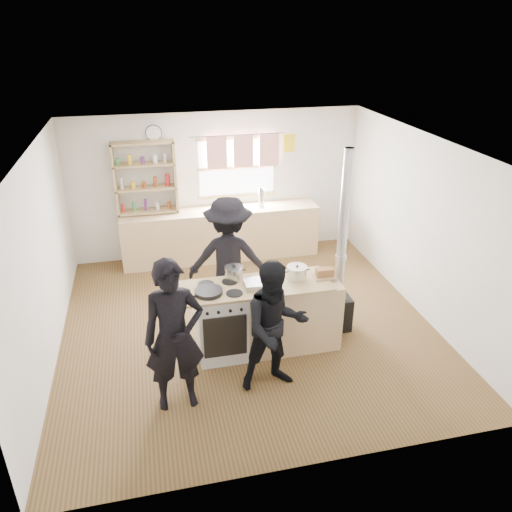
# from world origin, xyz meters

# --- Properties ---
(ground) EXTENTS (5.00, 5.00, 0.01)m
(ground) POSITION_xyz_m (0.00, 0.00, -0.01)
(ground) COLOR brown
(ground) RESTS_ON ground
(back_counter) EXTENTS (3.40, 0.55, 0.90)m
(back_counter) POSITION_xyz_m (0.00, 2.22, 0.45)
(back_counter) COLOR #D3B17F
(back_counter) RESTS_ON ground
(shelving_unit) EXTENTS (1.00, 0.28, 1.20)m
(shelving_unit) POSITION_xyz_m (-1.20, 2.34, 1.51)
(shelving_unit) COLOR tan
(shelving_unit) RESTS_ON back_counter
(thermos) EXTENTS (0.10, 0.10, 0.32)m
(thermos) POSITION_xyz_m (0.72, 2.22, 1.06)
(thermos) COLOR silver
(thermos) RESTS_ON back_counter
(cooking_island) EXTENTS (1.97, 0.64, 0.93)m
(cooking_island) POSITION_xyz_m (0.14, -0.55, 0.47)
(cooking_island) COLOR silver
(cooking_island) RESTS_ON ground
(skillet_greens) EXTENTS (0.43, 0.43, 0.05)m
(skillet_greens) POSITION_xyz_m (-0.60, -0.63, 0.96)
(skillet_greens) COLOR black
(skillet_greens) RESTS_ON cooking_island
(roast_tray) EXTENTS (0.33, 0.26, 0.07)m
(roast_tray) POSITION_xyz_m (0.01, -0.59, 0.97)
(roast_tray) COLOR silver
(roast_tray) RESTS_ON cooking_island
(stockpot_stove) EXTENTS (0.23, 0.23, 0.19)m
(stockpot_stove) POSITION_xyz_m (-0.24, -0.33, 1.01)
(stockpot_stove) COLOR #B3B3B6
(stockpot_stove) RESTS_ON cooking_island
(stockpot_counter) EXTENTS (0.26, 0.26, 0.19)m
(stockpot_counter) POSITION_xyz_m (0.53, -0.51, 1.02)
(stockpot_counter) COLOR silver
(stockpot_counter) RESTS_ON cooking_island
(bread_board) EXTENTS (0.29, 0.21, 0.12)m
(bread_board) POSITION_xyz_m (0.88, -0.54, 0.98)
(bread_board) COLOR tan
(bread_board) RESTS_ON cooking_island
(flue_heater) EXTENTS (0.35, 0.35, 2.50)m
(flue_heater) POSITION_xyz_m (1.17, -0.32, 0.65)
(flue_heater) COLOR black
(flue_heater) RESTS_ON ground
(person_near_left) EXTENTS (0.66, 0.45, 1.75)m
(person_near_left) POSITION_xyz_m (-1.06, -1.35, 0.87)
(person_near_left) COLOR black
(person_near_left) RESTS_ON ground
(person_near_right) EXTENTS (0.80, 0.64, 1.57)m
(person_near_right) POSITION_xyz_m (0.05, -1.28, 0.79)
(person_near_right) COLOR black
(person_near_right) RESTS_ON ground
(person_far) EXTENTS (1.26, 0.89, 1.76)m
(person_far) POSITION_xyz_m (-0.18, 0.34, 0.88)
(person_far) COLOR black
(person_far) RESTS_ON ground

